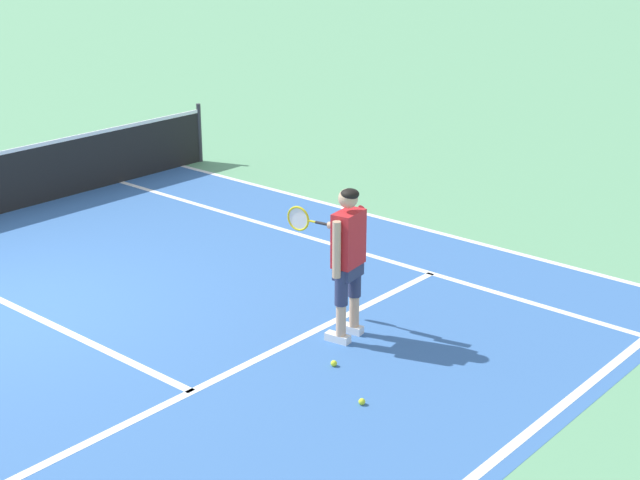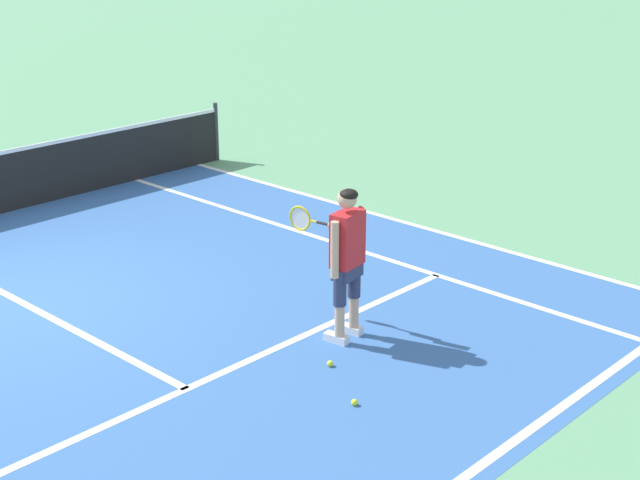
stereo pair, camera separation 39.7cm
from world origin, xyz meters
The scene contains 9 objects.
ground_plane centered at (0.00, 0.00, 0.00)m, with size 80.00×80.00×0.00m, color #609E70.
court_inner_surface centered at (0.00, -1.31, 0.00)m, with size 10.98×9.67×0.00m, color #3866A8.
line_service centered at (0.00, -3.07, 0.00)m, with size 8.23×0.10×0.01m, color white.
line_centre_service centered at (0.00, 0.13, 0.00)m, with size 0.10×6.40×0.01m, color white.
line_singles_right centered at (4.12, -1.31, 0.00)m, with size 0.10×9.27×0.01m, color white.
line_doubles_right centered at (5.49, -1.31, 0.00)m, with size 0.10×9.27×0.01m, color white.
tennis_player centered at (1.94, -3.43, 0.99)m, with size 0.60×1.18×1.71m.
tennis_ball_near_feet centered at (0.90, -4.49, 0.03)m, with size 0.07×0.07×0.07m, color #CCE02D.
tennis_ball_by_baseline centered at (1.33, -3.78, 0.03)m, with size 0.07×0.07×0.07m, color #CCE02D.
Camera 1 is at (-5.36, -9.38, 4.53)m, focal length 52.98 mm.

